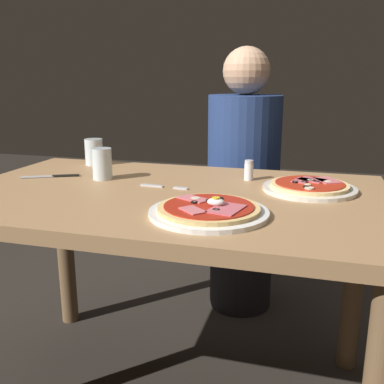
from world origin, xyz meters
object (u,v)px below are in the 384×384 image
Objects in this scene: water_glass_far at (94,154)px; knife at (54,176)px; salt_shaker at (249,170)px; diner_person at (243,190)px; pizza_across_left at (310,187)px; pizza_foreground at (209,210)px; water_glass_near at (102,166)px; fork at (160,186)px; dining_table at (167,225)px.

knife is (-0.03, -0.24, -0.04)m from water_glass_far.
diner_person reaches higher than salt_shaker.
diner_person is (-0.10, 0.49, -0.19)m from salt_shaker.
water_glass_far is (-0.82, 0.19, 0.03)m from pizza_across_left.
pizza_foreground is 0.25× the size of diner_person.
water_glass_near is 0.18m from knife.
salt_shaker is (0.04, 0.41, 0.02)m from pizza_foreground.
water_glass_near is (-0.67, -0.03, 0.03)m from pizza_across_left.
pizza_across_left reaches higher than knife.
water_glass_far is 0.46m from fork.
pizza_across_left is 1.77× the size of fork.
dining_table is at bearing -134.21° from salt_shaker.
knife is (-0.85, -0.05, -0.01)m from pizza_across_left.
diner_person reaches higher than water_glass_near.
knife is (-0.40, 0.04, 0.00)m from fork.
diner_person is at bearing 117.05° from pizza_across_left.
water_glass_near is 0.66× the size of fork.
pizza_across_left is 2.68× the size of water_glass_near.
salt_shaker is at bearing 11.87° from knife.
salt_shaker is (-0.20, 0.09, 0.02)m from pizza_across_left.
water_glass_far is at bearing 138.87° from pizza_foreground.
pizza_foreground is at bearing 93.80° from diner_person.
knife is 0.85m from diner_person.
fork is at bearing -145.28° from salt_shaker.
water_glass_far reaches higher than knife.
water_glass_far is at bearing 170.72° from salt_shaker.
salt_shaker is (0.21, 0.22, 0.14)m from dining_table.
water_glass_near is at bearing -56.18° from water_glass_far.
salt_shaker is 0.53m from diner_person.
water_glass_near is at bearing 146.44° from pizza_foreground.
fork is (-0.04, 0.05, 0.11)m from dining_table.
diner_person is (-0.06, 0.90, -0.17)m from pizza_foreground.
water_glass_far is (-0.15, 0.22, -0.00)m from water_glass_near.
salt_shaker is at bearing -9.28° from water_glass_far.
water_glass_far is (-0.41, 0.32, 0.15)m from dining_table.
diner_person reaches higher than knife.
water_glass_near reaches higher than knife.
salt_shaker is at bearing 45.79° from dining_table.
salt_shaker reaches higher than fork.
water_glass_far is at bearing 83.48° from knife.
fork is 0.86× the size of knife.
dining_table is 0.29m from pizza_foreground.
pizza_foreground is 0.41m from salt_shaker.
diner_person is at bearing 80.54° from dining_table.
salt_shaker reaches higher than pizza_across_left.
salt_shaker reaches higher than dining_table.
fork is 0.70m from diner_person.
water_glass_far is 0.24m from knife.
salt_shaker is at bearing 155.44° from pizza_across_left.
fork is (0.22, -0.05, -0.04)m from water_glass_near.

